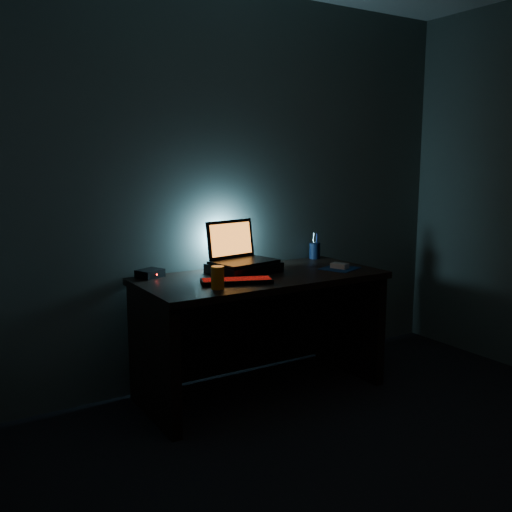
{
  "coord_description": "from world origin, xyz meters",
  "views": [
    {
      "loc": [
        -1.81,
        -1.26,
        1.44
      ],
      "look_at": [
        -0.07,
        1.57,
        0.88
      ],
      "focal_mm": 40.0,
      "sensor_mm": 36.0,
      "label": 1
    }
  ],
  "objects_px": {
    "router": "(150,273)",
    "pen_cup": "(315,251)",
    "keyboard": "(237,281)",
    "juice_glass": "(218,278)",
    "laptop": "(239,253)",
    "mouse": "(340,266)"
  },
  "relations": [
    {
      "from": "keyboard",
      "to": "juice_glass",
      "type": "xyz_separation_m",
      "value": [
        -0.16,
        -0.08,
        0.05
      ]
    },
    {
      "from": "juice_glass",
      "to": "mouse",
      "type": "bearing_deg",
      "value": 6.34
    },
    {
      "from": "laptop",
      "to": "juice_glass",
      "type": "bearing_deg",
      "value": -143.24
    },
    {
      "from": "mouse",
      "to": "router",
      "type": "distance_m",
      "value": 1.2
    },
    {
      "from": "keyboard",
      "to": "pen_cup",
      "type": "height_order",
      "value": "pen_cup"
    },
    {
      "from": "keyboard",
      "to": "laptop",
      "type": "bearing_deg",
      "value": 79.09
    },
    {
      "from": "juice_glass",
      "to": "router",
      "type": "bearing_deg",
      "value": 112.52
    },
    {
      "from": "laptop",
      "to": "juice_glass",
      "type": "distance_m",
      "value": 0.5
    },
    {
      "from": "keyboard",
      "to": "juice_glass",
      "type": "bearing_deg",
      "value": -133.49
    },
    {
      "from": "pen_cup",
      "to": "juice_glass",
      "type": "height_order",
      "value": "juice_glass"
    },
    {
      "from": "laptop",
      "to": "router",
      "type": "distance_m",
      "value": 0.56
    },
    {
      "from": "pen_cup",
      "to": "router",
      "type": "xyz_separation_m",
      "value": [
        -1.24,
        -0.01,
        -0.03
      ]
    },
    {
      "from": "keyboard",
      "to": "mouse",
      "type": "bearing_deg",
      "value": 22.67
    },
    {
      "from": "laptop",
      "to": "juice_glass",
      "type": "relative_size",
      "value": 3.37
    },
    {
      "from": "pen_cup",
      "to": "juice_glass",
      "type": "distance_m",
      "value": 1.15
    },
    {
      "from": "keyboard",
      "to": "pen_cup",
      "type": "xyz_separation_m",
      "value": [
        0.88,
        0.42,
        0.04
      ]
    },
    {
      "from": "pen_cup",
      "to": "juice_glass",
      "type": "bearing_deg",
      "value": -154.42
    },
    {
      "from": "router",
      "to": "pen_cup",
      "type": "bearing_deg",
      "value": -21.42
    },
    {
      "from": "keyboard",
      "to": "juice_glass",
      "type": "distance_m",
      "value": 0.19
    },
    {
      "from": "mouse",
      "to": "pen_cup",
      "type": "xyz_separation_m",
      "value": [
        0.1,
        0.39,
        0.04
      ]
    },
    {
      "from": "mouse",
      "to": "juice_glass",
      "type": "bearing_deg",
      "value": 164.34
    },
    {
      "from": "mouse",
      "to": "router",
      "type": "relative_size",
      "value": 0.6
    }
  ]
}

